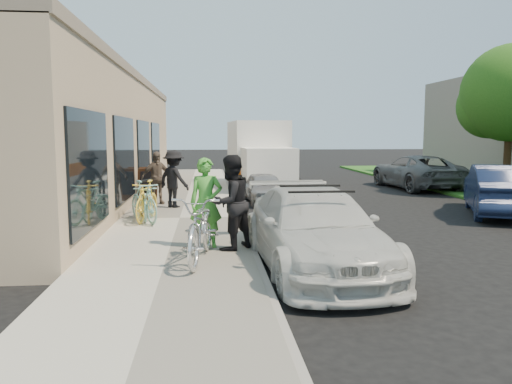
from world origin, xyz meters
name	(u,v)px	position (x,y,z in m)	size (l,w,h in m)	color
ground	(274,249)	(0.00, 0.00, 0.00)	(120.00, 120.00, 0.00)	black
sidewalk	(180,221)	(-2.00, 3.00, 0.07)	(3.00, 34.00, 0.15)	#ADA89B
curb	(241,220)	(-0.45, 3.00, 0.07)	(0.12, 34.00, 0.13)	gray
storefront	(91,138)	(-5.24, 7.99, 2.12)	(3.60, 20.00, 4.22)	tan
bike_rack	(146,193)	(-2.88, 3.56, 0.71)	(0.28, 0.63, 0.93)	black
sandwich_board	(146,184)	(-3.23, 6.31, 0.68)	(0.85, 0.85, 1.05)	black
sedan_white	(314,230)	(0.49, -1.49, 0.67)	(2.11, 4.71, 1.38)	silver
sedan_silver	(265,188)	(0.57, 6.54, 0.50)	(1.18, 2.94, 1.00)	#929297
moving_truck	(259,159)	(0.80, 10.64, 1.22)	(2.40, 5.72, 2.76)	white
far_car_blue	(499,190)	(6.80, 3.49, 0.71)	(1.50, 4.30, 1.42)	#162244
far_car_gray	(416,172)	(7.29, 10.23, 0.69)	(2.28, 4.95, 1.37)	#505254
median_tree	(509,97)	(9.64, 7.79, 3.57)	(3.51, 3.51, 5.37)	#3A2415
tandem_bike	(202,227)	(-1.39, -1.33, 0.71)	(0.75, 2.14, 1.12)	silver
woman_rider	(206,203)	(-1.32, -0.33, 0.99)	(0.61, 0.40, 1.68)	green
man_standing	(231,202)	(-0.87, -0.56, 1.02)	(0.85, 0.66, 1.74)	black
cruiser_bike_a	(144,202)	(-2.82, 2.47, 0.64)	(0.47, 1.65, 0.99)	#83C3BB
cruiser_bike_b	(146,202)	(-2.83, 2.92, 0.56)	(0.55, 1.57, 0.83)	#83C3BB
cruiser_bike_c	(147,201)	(-2.77, 2.65, 0.64)	(0.46, 1.63, 0.98)	yellow
bystander_a	(174,179)	(-2.25, 4.85, 0.97)	(1.06, 0.61, 1.64)	black
bystander_b	(157,178)	(-2.82, 5.58, 0.94)	(0.93, 0.39, 1.58)	brown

